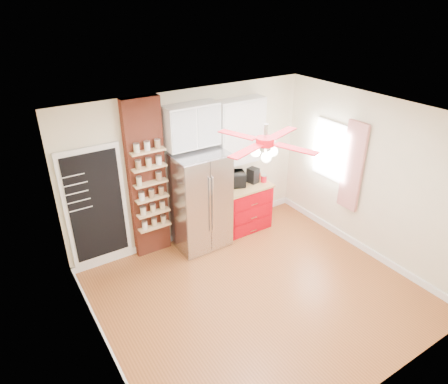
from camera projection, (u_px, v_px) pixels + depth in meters
floor at (258, 294)px, 6.02m from camera, size 4.50×4.50×0.00m
ceiling at (266, 120)px, 4.79m from camera, size 4.50×4.50×0.00m
wall_back at (191, 167)px, 6.90m from camera, size 4.50×0.02×2.70m
wall_front at (386, 305)px, 3.91m from camera, size 4.50×0.02×2.70m
wall_left at (97, 274)px, 4.32m from camera, size 0.02×4.00×2.70m
wall_right at (371, 179)px, 6.49m from camera, size 0.02×4.00×2.70m
chalkboard at (96, 207)px, 6.17m from camera, size 0.95×0.05×1.95m
brick_pillar at (147, 180)px, 6.43m from camera, size 0.60×0.16×2.70m
fridge at (200, 201)px, 6.82m from camera, size 0.90×0.70×1.75m
upper_glass_cabinet at (192, 126)px, 6.38m from camera, size 0.90×0.35×0.70m
red_cabinet at (244, 206)px, 7.51m from camera, size 0.94×0.64×0.90m
upper_shelf_unit at (240, 131)px, 6.99m from camera, size 0.90×0.30×1.15m
window at (331, 150)px, 7.06m from camera, size 0.04×0.75×1.05m
curtain at (353, 167)px, 6.67m from camera, size 0.06×0.40×1.55m
ceiling_fan at (265, 142)px, 4.91m from camera, size 1.40×1.40×0.44m
toaster_oven at (232, 179)px, 7.22m from camera, size 0.55×0.47×0.26m
coffee_maker at (253, 175)px, 7.34m from camera, size 0.21×0.22×0.28m
canister_left at (264, 179)px, 7.39m from camera, size 0.13×0.13×0.13m
canister_right at (258, 175)px, 7.51m from camera, size 0.11×0.11×0.14m
pantry_jar_oats at (139, 182)px, 6.17m from camera, size 0.09×0.09×0.14m
pantry_jar_beans at (159, 176)px, 6.36m from camera, size 0.11×0.11×0.13m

